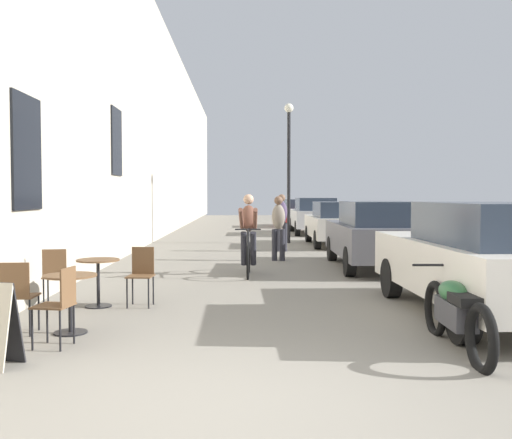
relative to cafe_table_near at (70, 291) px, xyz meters
The scene contains 18 objects.
ground_plane 3.30m from the cafe_table_near, 50.04° to the right, with size 88.00×88.00×0.00m, color gray.
building_facade_left 12.22m from the cafe_table_near, 96.73° to the left, with size 0.54×68.00×8.86m.
cafe_table_near is the anchor object (origin of this frame).
cafe_chair_near_toward_street 0.64m from the cafe_table_near, 83.29° to the right, with size 0.44×0.44×0.89m.
cafe_chair_near_toward_wall 0.60m from the cafe_table_near, behind, with size 0.39×0.39×0.89m.
cafe_table_mid 1.66m from the cafe_table_near, 92.78° to the left, with size 0.64×0.64×0.72m.
cafe_chair_mid_toward_street 1.73m from the cafe_table_near, 113.49° to the left, with size 0.43×0.43×0.89m.
cafe_chair_mid_toward_wall 1.83m from the cafe_table_near, 72.19° to the left, with size 0.40×0.40×0.89m.
cyclist_on_bicycle 5.55m from the cafe_table_near, 66.23° to the left, with size 0.52×1.76×1.74m.
pedestrian_near 8.22m from the cafe_table_near, 68.31° to the left, with size 0.37×0.29×1.67m.
pedestrian_mid 10.60m from the cafe_table_near, 71.91° to the left, with size 0.36×0.27×1.72m.
street_lamp 13.78m from the cafe_table_near, 73.94° to the left, with size 0.32×0.32×4.90m.
parked_car_nearest 5.48m from the cafe_table_near, ahead, with size 1.93×4.49×1.59m.
parked_car_second 7.96m from the cafe_table_near, 49.25° to the left, with size 1.95×4.41×1.55m.
parked_car_third 13.06m from the cafe_table_near, 66.25° to the left, with size 1.81×4.17×1.48m.
parked_car_fourth 18.62m from the cafe_table_near, 73.59° to the left, with size 1.94×4.47×1.58m.
parked_car_fifth 24.29m from the cafe_table_near, 77.73° to the left, with size 1.81×4.18×1.48m.
parked_motorcycle 4.51m from the cafe_table_near, 10.98° to the right, with size 0.62×2.15×0.92m.
Camera 1 is at (0.00, -4.41, 1.68)m, focal length 39.79 mm.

